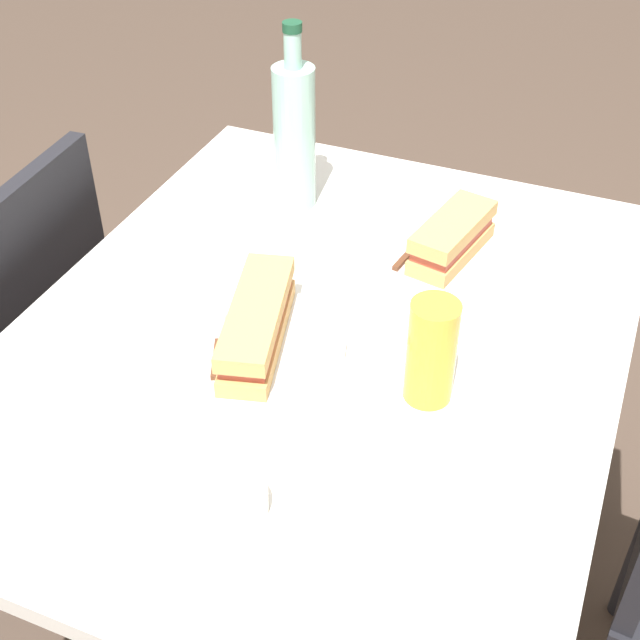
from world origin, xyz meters
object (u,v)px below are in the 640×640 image
at_px(baguette_sandwich_far, 452,237).
at_px(water_bottle, 294,135).
at_px(dining_table, 320,384).
at_px(chair_far, 11,345).
at_px(plate_near, 258,345).
at_px(baguette_sandwich_near, 257,323).
at_px(knife_far, 416,246).
at_px(olive_bowl, 234,501).
at_px(beer_glass, 431,352).
at_px(knife_near, 218,341).
at_px(plate_far, 450,259).

xyz_separation_m(baguette_sandwich_far, water_bottle, (0.08, 0.31, 0.09)).
xyz_separation_m(dining_table, baguette_sandwich_far, (0.24, -0.13, 0.16)).
relative_size(dining_table, chair_far, 1.29).
distance_m(dining_table, plate_near, 0.15).
bearing_deg(baguette_sandwich_near, knife_far, -23.54).
relative_size(dining_table, baguette_sandwich_far, 5.68).
bearing_deg(dining_table, baguette_sandwich_far, -28.03).
height_order(plate_near, olive_bowl, olive_bowl).
relative_size(water_bottle, beer_glass, 2.13).
xyz_separation_m(knife_far, beer_glass, (-0.31, -0.11, 0.06)).
height_order(baguette_sandwich_far, olive_bowl, baguette_sandwich_far).
height_order(chair_far, olive_bowl, chair_far).
bearing_deg(beer_glass, baguette_sandwich_near, 90.54).
distance_m(chair_far, olive_bowl, 0.79).
relative_size(knife_near, plate_far, 0.67).
xyz_separation_m(knife_near, baguette_sandwich_far, (0.34, -0.25, 0.03)).
height_order(chair_far, beer_glass, beer_glass).
distance_m(plate_near, knife_near, 0.06).
bearing_deg(baguette_sandwich_far, chair_far, 107.43).
height_order(water_bottle, olive_bowl, water_bottle).
bearing_deg(knife_far, chair_far, 108.75).
relative_size(knife_far, water_bottle, 0.55).
xyz_separation_m(plate_far, water_bottle, (0.08, 0.31, 0.13)).
bearing_deg(plate_near, olive_bowl, -159.92).
height_order(chair_far, baguette_sandwich_far, chair_far).
relative_size(knife_far, beer_glass, 1.16).
xyz_separation_m(dining_table, olive_bowl, (-0.35, -0.03, 0.12)).
bearing_deg(knife_near, baguette_sandwich_far, -35.75).
relative_size(plate_near, water_bottle, 0.77).
bearing_deg(water_bottle, baguette_sandwich_near, -163.90).
bearing_deg(knife_near, plate_far, -35.75).
xyz_separation_m(baguette_sandwich_far, beer_glass, (-0.31, -0.06, 0.03)).
bearing_deg(baguette_sandwich_far, beer_glass, -169.74).
relative_size(dining_table, knife_far, 6.10).
bearing_deg(beer_glass, dining_table, 69.16).
bearing_deg(water_bottle, plate_near, -163.90).
height_order(dining_table, plate_far, plate_far).
distance_m(chair_far, knife_near, 0.58).
distance_m(dining_table, baguette_sandwich_near, 0.19).
distance_m(dining_table, beer_glass, 0.27).
relative_size(knife_near, baguette_sandwich_far, 0.88).
xyz_separation_m(chair_far, water_bottle, (0.32, -0.45, 0.37)).
relative_size(plate_near, beer_glass, 1.64).
xyz_separation_m(chair_far, baguette_sandwich_near, (-0.08, -0.56, 0.29)).
bearing_deg(chair_far, dining_table, -90.44).
bearing_deg(water_bottle, knife_near, -171.44).
bearing_deg(plate_far, baguette_sandwich_near, 148.32).
distance_m(knife_far, water_bottle, 0.29).
relative_size(plate_near, olive_bowl, 3.14).
distance_m(knife_near, olive_bowl, 0.29).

